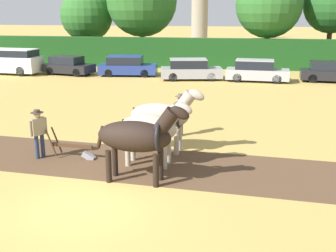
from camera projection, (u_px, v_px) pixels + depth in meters
ground_plane at (87, 206)px, 11.25m from camera, size 240.00×240.00×0.00m
plowed_furrow_strip at (16, 153)px, 15.42m from camera, size 33.94×5.79×0.01m
hedgerow at (197, 53)px, 37.25m from camera, size 62.61×1.30×2.60m
tree_left at (87, 15)px, 41.75m from camera, size 5.16×5.16×7.05m
tree_center_left at (142, 1)px, 39.84m from camera, size 6.70×6.70×9.15m
tree_center at (269, 4)px, 36.67m from camera, size 5.83×5.83×8.39m
tree_center_right at (333, 4)px, 37.22m from camera, size 5.07×5.07×8.01m
draft_horse_lead_left at (138, 137)px, 12.49m from camera, size 2.96×1.14×2.50m
draft_horse_lead_right at (151, 128)px, 13.90m from camera, size 2.62×1.13×2.29m
draft_horse_trail_left at (162, 116)px, 15.24m from camera, size 2.88×1.12×2.45m
plow at (76, 149)px, 14.79m from camera, size 1.76×0.49×1.13m
farmer_at_plow at (38, 130)px, 14.62m from camera, size 0.44×0.58×1.75m
farmer_beside_team at (180, 111)px, 17.21m from camera, size 0.44×0.65×1.76m
parked_van at (8, 61)px, 33.83m from camera, size 5.47×2.37×2.01m
parked_car_left at (68, 66)px, 33.58m from camera, size 4.16×2.51×1.45m
parked_car_center_left at (127, 66)px, 33.00m from camera, size 4.66×2.30×1.55m
parked_car_center at (190, 70)px, 31.14m from camera, size 4.75×2.68×1.54m
parked_car_center_right at (256, 71)px, 30.38m from camera, size 4.54×1.98×1.57m
parked_car_right at (331, 72)px, 30.21m from camera, size 4.38×2.05×1.45m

